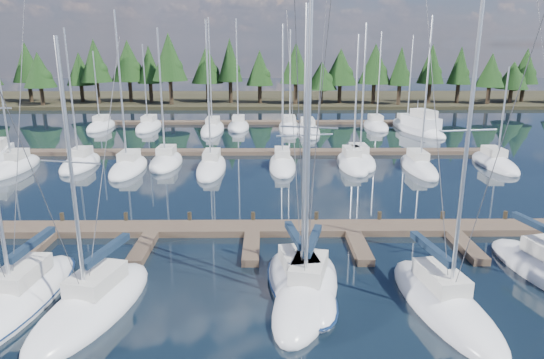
{
  "coord_description": "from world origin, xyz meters",
  "views": [
    {
      "loc": [
        0.87,
        -9.78,
        11.06
      ],
      "look_at": [
        1.23,
        22.0,
        2.19
      ],
      "focal_mm": 32.0,
      "sensor_mm": 36.0,
      "label": 1
    }
  ],
  "objects_px": {
    "front_sailboat_1": "(20,298)",
    "front_sailboat_5": "(443,303)",
    "main_dock": "(252,232)",
    "front_sailboat_2": "(93,305)",
    "front_sailboat_3": "(307,292)",
    "front_sailboat_4": "(300,284)",
    "motor_yacht_right": "(420,129)"
  },
  "relations": [
    {
      "from": "front_sailboat_3",
      "to": "front_sailboat_4",
      "type": "bearing_deg",
      "value": 108.25
    },
    {
      "from": "front_sailboat_2",
      "to": "front_sailboat_5",
      "type": "bearing_deg",
      "value": -0.15
    },
    {
      "from": "front_sailboat_2",
      "to": "front_sailboat_5",
      "type": "xyz_separation_m",
      "value": [
        15.06,
        -0.04,
        0.02
      ]
    },
    {
      "from": "front_sailboat_1",
      "to": "front_sailboat_3",
      "type": "height_order",
      "value": "front_sailboat_1"
    },
    {
      "from": "main_dock",
      "to": "front_sailboat_5",
      "type": "height_order",
      "value": "front_sailboat_5"
    },
    {
      "from": "front_sailboat_1",
      "to": "front_sailboat_5",
      "type": "distance_m",
      "value": 18.51
    },
    {
      "from": "motor_yacht_right",
      "to": "front_sailboat_4",
      "type": "bearing_deg",
      "value": -113.9
    },
    {
      "from": "front_sailboat_1",
      "to": "front_sailboat_5",
      "type": "xyz_separation_m",
      "value": [
        18.5,
        -0.63,
        -0.0
      ]
    },
    {
      "from": "motor_yacht_right",
      "to": "front_sailboat_1",
      "type": "bearing_deg",
      "value": -125.8
    },
    {
      "from": "front_sailboat_1",
      "to": "front_sailboat_3",
      "type": "bearing_deg",
      "value": 1.93
    },
    {
      "from": "main_dock",
      "to": "front_sailboat_4",
      "type": "bearing_deg",
      "value": -70.21
    },
    {
      "from": "front_sailboat_2",
      "to": "front_sailboat_4",
      "type": "xyz_separation_m",
      "value": [
        9.0,
        1.81,
        0.01
      ]
    },
    {
      "from": "front_sailboat_4",
      "to": "motor_yacht_right",
      "type": "relative_size",
      "value": 1.26
    },
    {
      "from": "front_sailboat_3",
      "to": "motor_yacht_right",
      "type": "bearing_deg",
      "value": 66.8
    },
    {
      "from": "main_dock",
      "to": "front_sailboat_2",
      "type": "xyz_separation_m",
      "value": [
        -6.59,
        -8.51,
        0.07
      ]
    },
    {
      "from": "main_dock",
      "to": "front_sailboat_4",
      "type": "xyz_separation_m",
      "value": [
        2.41,
        -6.7,
        0.08
      ]
    },
    {
      "from": "front_sailboat_4",
      "to": "motor_yacht_right",
      "type": "xyz_separation_m",
      "value": [
        18.41,
        41.55,
        0.26
      ]
    },
    {
      "from": "front_sailboat_3",
      "to": "main_dock",
      "type": "bearing_deg",
      "value": 109.63
    },
    {
      "from": "front_sailboat_4",
      "to": "motor_yacht_right",
      "type": "distance_m",
      "value": 45.44
    },
    {
      "from": "front_sailboat_5",
      "to": "front_sailboat_2",
      "type": "bearing_deg",
      "value": 179.85
    },
    {
      "from": "front_sailboat_5",
      "to": "motor_yacht_right",
      "type": "bearing_deg",
      "value": 74.12
    },
    {
      "from": "front_sailboat_5",
      "to": "motor_yacht_right",
      "type": "distance_m",
      "value": 45.12
    },
    {
      "from": "main_dock",
      "to": "motor_yacht_right",
      "type": "distance_m",
      "value": 40.59
    },
    {
      "from": "front_sailboat_5",
      "to": "motor_yacht_right",
      "type": "xyz_separation_m",
      "value": [
        12.34,
        43.4,
        0.25
      ]
    },
    {
      "from": "front_sailboat_3",
      "to": "front_sailboat_5",
      "type": "bearing_deg",
      "value": -10.32
    },
    {
      "from": "front_sailboat_4",
      "to": "front_sailboat_5",
      "type": "relative_size",
      "value": 0.93
    },
    {
      "from": "front_sailboat_1",
      "to": "front_sailboat_3",
      "type": "distance_m",
      "value": 12.71
    },
    {
      "from": "front_sailboat_4",
      "to": "front_sailboat_5",
      "type": "height_order",
      "value": "front_sailboat_5"
    },
    {
      "from": "front_sailboat_4",
      "to": "front_sailboat_3",
      "type": "bearing_deg",
      "value": -71.75
    },
    {
      "from": "front_sailboat_5",
      "to": "motor_yacht_right",
      "type": "height_order",
      "value": "front_sailboat_5"
    },
    {
      "from": "front_sailboat_3",
      "to": "front_sailboat_1",
      "type": "bearing_deg",
      "value": -178.07
    },
    {
      "from": "front_sailboat_3",
      "to": "front_sailboat_5",
      "type": "xyz_separation_m",
      "value": [
        5.81,
        -1.06,
        0.0
      ]
    }
  ]
}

